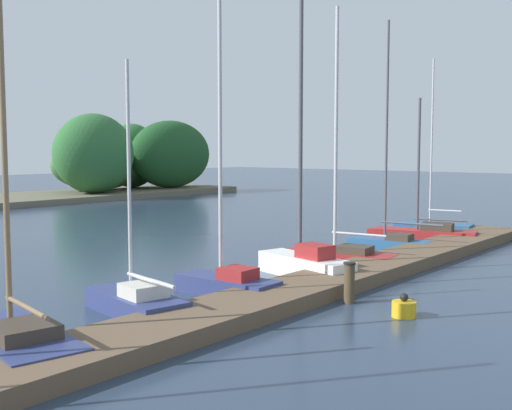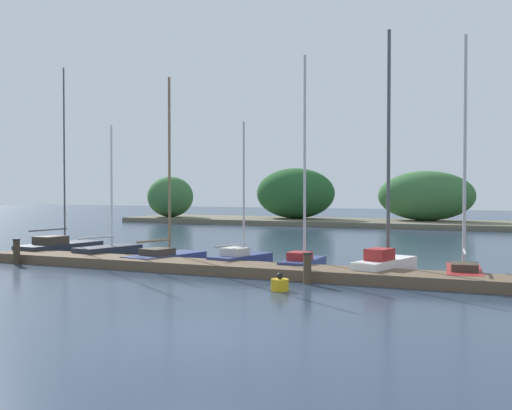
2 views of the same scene
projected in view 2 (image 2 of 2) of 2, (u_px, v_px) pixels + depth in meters
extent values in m
plane|color=#28384C|center=(193.00, 335.00, 12.51)|extent=(160.00, 160.00, 0.00)
cube|color=brown|center=(326.00, 274.00, 20.34)|extent=(27.73, 1.80, 0.35)
cube|color=#66604C|center=(448.00, 225.00, 47.79)|extent=(54.61, 8.00, 0.40)
ellipsoid|color=#235628|center=(295.00, 193.00, 53.47)|extent=(6.91, 4.63, 4.30)
ellipsoid|color=#386B38|center=(426.00, 196.00, 49.83)|extent=(7.66, 4.25, 3.96)
ellipsoid|color=#386B38|center=(170.00, 197.00, 56.38)|extent=(4.18, 3.93, 3.64)
cube|color=#232833|center=(60.00, 249.00, 27.71)|extent=(1.84, 4.10, 0.53)
cube|color=#232833|center=(90.00, 246.00, 29.24)|extent=(0.87, 1.07, 0.45)
cube|color=#3D3328|center=(51.00, 240.00, 27.27)|extent=(1.16, 1.30, 0.34)
cylinder|color=#4C4C51|center=(64.00, 156.00, 27.86)|extent=(0.08, 0.08, 7.78)
cylinder|color=#4C4C51|center=(48.00, 230.00, 27.16)|extent=(0.31, 2.02, 0.06)
cube|color=#232833|center=(108.00, 253.00, 26.07)|extent=(1.67, 3.02, 0.55)
cube|color=#232833|center=(131.00, 251.00, 27.13)|extent=(0.77, 0.82, 0.46)
cylinder|color=silver|center=(112.00, 186.00, 26.17)|extent=(0.09, 0.09, 5.05)
cylinder|color=silver|center=(96.00, 237.00, 25.53)|extent=(0.41, 1.86, 0.08)
cube|color=navy|center=(165.00, 259.00, 24.52)|extent=(1.97, 3.67, 0.38)
cube|color=navy|center=(192.00, 256.00, 25.80)|extent=(0.88, 1.00, 0.32)
cube|color=#3D3328|center=(157.00, 252.00, 24.16)|extent=(1.18, 1.22, 0.25)
cylinder|color=#7F6647|center=(169.00, 166.00, 24.64)|extent=(0.10, 0.10, 6.93)
cylinder|color=#7F6647|center=(155.00, 241.00, 24.04)|extent=(0.44, 1.84, 0.08)
cube|color=navy|center=(241.00, 261.00, 23.65)|extent=(1.60, 2.92, 0.44)
cube|color=navy|center=(259.00, 258.00, 24.67)|extent=(0.72, 0.79, 0.38)
cube|color=beige|center=(235.00, 252.00, 23.36)|extent=(0.97, 0.97, 0.29)
cylinder|color=#B7B7BC|center=(244.00, 188.00, 23.75)|extent=(0.08, 0.08, 5.04)
cylinder|color=#B7B7BC|center=(230.00, 245.00, 23.12)|extent=(0.43, 1.84, 0.09)
cube|color=navy|center=(303.00, 265.00, 22.28)|extent=(1.05, 2.72, 0.43)
cube|color=navy|center=(313.00, 262.00, 23.40)|extent=(0.55, 0.69, 0.37)
cube|color=maroon|center=(300.00, 256.00, 21.96)|extent=(0.75, 0.83, 0.28)
cylinder|color=#B7B7BC|center=(305.00, 157.00, 22.37)|extent=(0.10, 0.10, 7.27)
cube|color=white|center=(385.00, 268.00, 20.82)|extent=(1.61, 3.26, 0.59)
cube|color=white|center=(403.00, 265.00, 21.94)|extent=(0.67, 0.88, 0.50)
cube|color=maroon|center=(379.00, 254.00, 20.50)|extent=(0.88, 1.07, 0.38)
cylinder|color=#4C4C51|center=(389.00, 145.00, 20.90)|extent=(0.12, 0.12, 7.64)
cube|color=maroon|center=(464.00, 274.00, 20.11)|extent=(1.50, 3.46, 0.36)
cube|color=maroon|center=(463.00, 269.00, 21.55)|extent=(0.69, 0.91, 0.30)
cube|color=#3D3328|center=(464.00, 267.00, 19.70)|extent=(0.93, 1.10, 0.23)
cylinder|color=#B7B7BC|center=(465.00, 152.00, 20.24)|extent=(0.11, 0.11, 7.55)
cylinder|color=#B7B7BC|center=(465.00, 252.00, 19.56)|extent=(0.30, 1.77, 0.07)
cylinder|color=#3D3323|center=(17.00, 252.00, 24.30)|extent=(0.26, 0.26, 0.95)
cylinder|color=black|center=(16.00, 239.00, 24.29)|extent=(0.30, 0.30, 0.04)
cylinder|color=#4C3D28|center=(307.00, 269.00, 19.28)|extent=(0.25, 0.25, 0.92)
cylinder|color=black|center=(307.00, 253.00, 19.27)|extent=(0.29, 0.29, 0.04)
cylinder|color=gold|center=(280.00, 285.00, 18.02)|extent=(0.52, 0.52, 0.33)
sphere|color=black|center=(280.00, 276.00, 18.01)|extent=(0.18, 0.18, 0.18)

